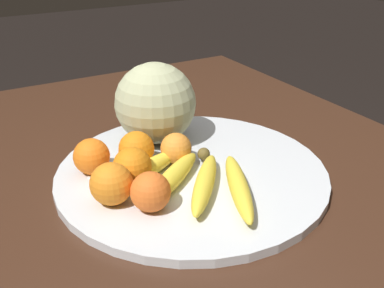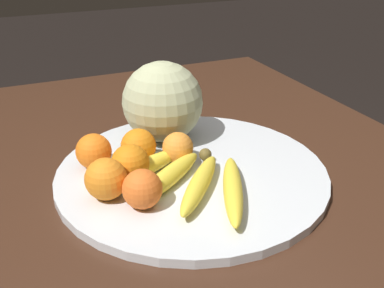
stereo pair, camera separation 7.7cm
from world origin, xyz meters
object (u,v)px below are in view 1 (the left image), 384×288
melon (155,103)px  produce_tag (113,178)px  fruit_bowl (192,173)px  orange_mid_center (92,156)px  kitchen_table (206,221)px  orange_front_left (111,184)px  orange_top_small (176,148)px  orange_back_left (132,166)px  banana_bunch (189,179)px  orange_front_right (136,149)px  orange_back_right (151,192)px

melon → produce_tag: (-0.10, 0.13, -0.08)m
fruit_bowl → orange_mid_center: (0.08, 0.16, 0.04)m
kitchen_table → orange_front_left: (-0.03, 0.19, 0.16)m
fruit_bowl → orange_top_small: size_ratio=8.46×
orange_top_small → orange_back_left: bearing=106.4°
orange_back_left → banana_bunch: bearing=-128.9°
kitchen_table → orange_mid_center: size_ratio=20.31×
orange_front_left → orange_front_right: (0.09, -0.08, -0.00)m
produce_tag → orange_front_left: bearing=118.1°
orange_mid_center → orange_top_small: bearing=-105.3°
fruit_bowl → orange_front_right: bearing=50.6°
kitchen_table → produce_tag: 0.21m
orange_back_right → orange_back_left: bearing=-4.1°
kitchen_table → orange_top_small: size_ratio=22.73×
banana_bunch → orange_front_left: size_ratio=3.94×
kitchen_table → orange_top_small: bearing=50.6°
fruit_bowl → orange_top_small: 0.05m
orange_front_left → produce_tag: (0.07, -0.03, -0.03)m
banana_bunch → produce_tag: bearing=-86.0°
kitchen_table → orange_back_left: orange_back_left is taller
orange_back_left → kitchen_table: bearing=-93.0°
orange_front_right → orange_back_right: bearing=164.8°
banana_bunch → orange_back_right: (-0.02, 0.08, 0.01)m
banana_bunch → orange_back_left: size_ratio=4.10×
kitchen_table → orange_front_right: 0.20m
orange_front_left → fruit_bowl: bearing=-79.9°
orange_back_left → produce_tag: orange_back_left is taller
orange_top_small → produce_tag: (0.00, 0.12, -0.03)m
orange_back_right → orange_front_left: bearing=43.4°
kitchen_table → orange_front_left: 0.25m
fruit_bowl → produce_tag: size_ratio=5.84×
orange_back_left → produce_tag: bearing=38.5°
orange_mid_center → orange_back_left: (-0.07, -0.05, 0.00)m
fruit_bowl → produce_tag: produce_tag is taller
orange_front_left → orange_top_small: size_ratio=1.19×
melon → banana_bunch: melon is taller
fruit_bowl → orange_back_left: size_ratio=7.39×
kitchen_table → produce_tag: bearing=77.1°
kitchen_table → orange_mid_center: 0.26m
orange_front_left → orange_mid_center: 0.10m
kitchen_table → banana_bunch: size_ratio=4.84×
orange_back_left → fruit_bowl: bearing=-94.5°
fruit_bowl → orange_mid_center: bearing=63.8°
orange_back_left → produce_tag: size_ratio=0.79×
kitchen_table → melon: 0.25m
fruit_bowl → orange_back_right: size_ratio=7.72×
kitchen_table → orange_mid_center: (0.08, 0.19, 0.16)m
orange_front_left → produce_tag: bearing=-21.2°
orange_mid_center → orange_back_right: size_ratio=1.02×
orange_mid_center → produce_tag: bearing=-149.0°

